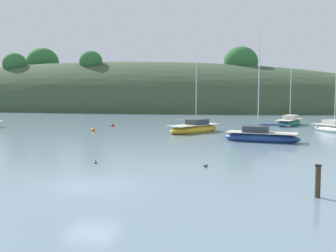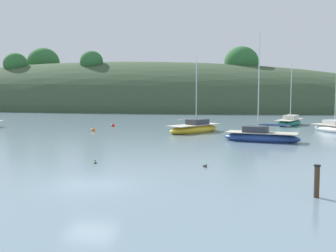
{
  "view_description": "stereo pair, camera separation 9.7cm",
  "coord_description": "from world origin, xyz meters",
  "px_view_note": "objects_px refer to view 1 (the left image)",
  "views": [
    {
      "loc": [
        7.61,
        -18.94,
        4.75
      ],
      "look_at": [
        0.0,
        20.0,
        1.2
      ],
      "focal_mm": 43.67,
      "sensor_mm": 36.0,
      "label": 1
    },
    {
      "loc": [
        7.7,
        -18.92,
        4.75
      ],
      "look_at": [
        0.0,
        20.0,
        1.2
      ],
      "focal_mm": 43.67,
      "sensor_mm": 36.0,
      "label": 2
    }
  ],
  "objects_px": {
    "sailboat_white_near": "(261,137)",
    "sailboat_grey_yawl": "(194,129)",
    "jetty_piling": "(318,181)",
    "sailboat_cream_ketch": "(336,129)",
    "mooring_buoy_channel": "(93,130)",
    "mooring_buoy_outer": "(113,126)",
    "duck_straggler": "(206,166)",
    "sailboat_navy_dinghy": "(289,122)",
    "duck_lone_left": "(96,163)"
  },
  "relations": [
    {
      "from": "sailboat_white_near",
      "to": "sailboat_grey_yawl",
      "type": "relative_size",
      "value": 1.16
    },
    {
      "from": "jetty_piling",
      "to": "sailboat_cream_ketch",
      "type": "bearing_deg",
      "value": 77.3
    },
    {
      "from": "sailboat_white_near",
      "to": "mooring_buoy_channel",
      "type": "relative_size",
      "value": 18.98
    },
    {
      "from": "mooring_buoy_outer",
      "to": "duck_straggler",
      "type": "distance_m",
      "value": 29.06
    },
    {
      "from": "sailboat_navy_dinghy",
      "to": "duck_straggler",
      "type": "bearing_deg",
      "value": -104.18
    },
    {
      "from": "mooring_buoy_outer",
      "to": "duck_lone_left",
      "type": "xyz_separation_m",
      "value": [
        7.44,
        -25.32,
        -0.07
      ]
    },
    {
      "from": "sailboat_cream_ketch",
      "to": "duck_straggler",
      "type": "xyz_separation_m",
      "value": [
        -12.25,
        -23.44,
        -0.34
      ]
    },
    {
      "from": "sailboat_navy_dinghy",
      "to": "duck_straggler",
      "type": "height_order",
      "value": "sailboat_navy_dinghy"
    },
    {
      "from": "sailboat_white_near",
      "to": "duck_straggler",
      "type": "distance_m",
      "value": 13.96
    },
    {
      "from": "sailboat_navy_dinghy",
      "to": "mooring_buoy_outer",
      "type": "height_order",
      "value": "sailboat_navy_dinghy"
    },
    {
      "from": "mooring_buoy_outer",
      "to": "duck_lone_left",
      "type": "distance_m",
      "value": 26.39
    },
    {
      "from": "duck_straggler",
      "to": "jetty_piling",
      "type": "bearing_deg",
      "value": -47.92
    },
    {
      "from": "sailboat_grey_yawl",
      "to": "duck_lone_left",
      "type": "height_order",
      "value": "sailboat_grey_yawl"
    },
    {
      "from": "sailboat_grey_yawl",
      "to": "duck_lone_left",
      "type": "xyz_separation_m",
      "value": [
        -3.77,
        -20.24,
        -0.37
      ]
    },
    {
      "from": "sailboat_white_near",
      "to": "sailboat_grey_yawl",
      "type": "xyz_separation_m",
      "value": [
        -7.06,
        6.64,
        0.0
      ]
    },
    {
      "from": "sailboat_cream_ketch",
      "to": "sailboat_navy_dinghy",
      "type": "height_order",
      "value": "sailboat_navy_dinghy"
    },
    {
      "from": "sailboat_navy_dinghy",
      "to": "jetty_piling",
      "type": "relative_size",
      "value": 5.9
    },
    {
      "from": "sailboat_navy_dinghy",
      "to": "mooring_buoy_channel",
      "type": "bearing_deg",
      "value": -151.38
    },
    {
      "from": "sailboat_white_near",
      "to": "mooring_buoy_outer",
      "type": "bearing_deg",
      "value": 147.32
    },
    {
      "from": "sailboat_cream_ketch",
      "to": "jetty_piling",
      "type": "height_order",
      "value": "sailboat_cream_ketch"
    },
    {
      "from": "sailboat_white_near",
      "to": "jetty_piling",
      "type": "xyz_separation_m",
      "value": [
        1.84,
        -19.62,
        0.32
      ]
    },
    {
      "from": "mooring_buoy_channel",
      "to": "duck_lone_left",
      "type": "bearing_deg",
      "value": -68.09
    },
    {
      "from": "mooring_buoy_channel",
      "to": "jetty_piling",
      "type": "height_order",
      "value": "jetty_piling"
    },
    {
      "from": "duck_straggler",
      "to": "duck_lone_left",
      "type": "xyz_separation_m",
      "value": [
        -7.09,
        -0.16,
        0.0
      ]
    },
    {
      "from": "sailboat_cream_ketch",
      "to": "duck_lone_left",
      "type": "xyz_separation_m",
      "value": [
        -19.34,
        -23.6,
        -0.34
      ]
    },
    {
      "from": "mooring_buoy_outer",
      "to": "duck_lone_left",
      "type": "height_order",
      "value": "mooring_buoy_outer"
    },
    {
      "from": "duck_straggler",
      "to": "sailboat_navy_dinghy",
      "type": "bearing_deg",
      "value": 75.82
    },
    {
      "from": "duck_lone_left",
      "to": "sailboat_white_near",
      "type": "bearing_deg",
      "value": 51.48
    },
    {
      "from": "mooring_buoy_channel",
      "to": "duck_lone_left",
      "type": "relative_size",
      "value": 1.3
    },
    {
      "from": "sailboat_grey_yawl",
      "to": "duck_lone_left",
      "type": "distance_m",
      "value": 20.59
    },
    {
      "from": "sailboat_white_near",
      "to": "jetty_piling",
      "type": "distance_m",
      "value": 19.7
    },
    {
      "from": "duck_lone_left",
      "to": "jetty_piling",
      "type": "bearing_deg",
      "value": -25.4
    },
    {
      "from": "sailboat_white_near",
      "to": "sailboat_grey_yawl",
      "type": "bearing_deg",
      "value": 136.74
    },
    {
      "from": "sailboat_cream_ketch",
      "to": "mooring_buoy_channel",
      "type": "relative_size",
      "value": 14.72
    },
    {
      "from": "sailboat_navy_dinghy",
      "to": "mooring_buoy_channel",
      "type": "xyz_separation_m",
      "value": [
        -22.76,
        -12.42,
        -0.28
      ]
    },
    {
      "from": "sailboat_grey_yawl",
      "to": "mooring_buoy_outer",
      "type": "height_order",
      "value": "sailboat_grey_yawl"
    },
    {
      "from": "sailboat_cream_ketch",
      "to": "duck_straggler",
      "type": "height_order",
      "value": "sailboat_cream_ketch"
    },
    {
      "from": "duck_straggler",
      "to": "duck_lone_left",
      "type": "distance_m",
      "value": 7.1
    },
    {
      "from": "sailboat_grey_yawl",
      "to": "sailboat_navy_dinghy",
      "type": "height_order",
      "value": "sailboat_grey_yawl"
    },
    {
      "from": "mooring_buoy_outer",
      "to": "duck_straggler",
      "type": "height_order",
      "value": "mooring_buoy_outer"
    },
    {
      "from": "sailboat_navy_dinghy",
      "to": "jetty_piling",
      "type": "height_order",
      "value": "sailboat_navy_dinghy"
    },
    {
      "from": "jetty_piling",
      "to": "duck_lone_left",
      "type": "bearing_deg",
      "value": 154.6
    },
    {
      "from": "mooring_buoy_outer",
      "to": "mooring_buoy_channel",
      "type": "bearing_deg",
      "value": -92.63
    },
    {
      "from": "duck_straggler",
      "to": "jetty_piling",
      "type": "distance_m",
      "value": 8.35
    },
    {
      "from": "jetty_piling",
      "to": "sailboat_navy_dinghy",
      "type": "bearing_deg",
      "value": 86.39
    },
    {
      "from": "sailboat_grey_yawl",
      "to": "duck_lone_left",
      "type": "relative_size",
      "value": 21.17
    },
    {
      "from": "mooring_buoy_channel",
      "to": "mooring_buoy_outer",
      "type": "bearing_deg",
      "value": 87.37
    },
    {
      "from": "sailboat_cream_ketch",
      "to": "duck_lone_left",
      "type": "height_order",
      "value": "sailboat_cream_ketch"
    },
    {
      "from": "sailboat_white_near",
      "to": "mooring_buoy_outer",
      "type": "relative_size",
      "value": 18.98
    },
    {
      "from": "sailboat_navy_dinghy",
      "to": "duck_lone_left",
      "type": "distance_m",
      "value": 35.01
    }
  ]
}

